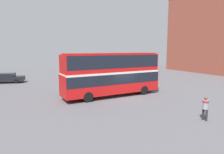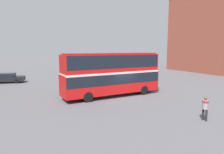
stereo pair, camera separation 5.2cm
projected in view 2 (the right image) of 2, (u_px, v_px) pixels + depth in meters
The scene contains 5 objects.
ground_plane at pixel (123, 97), 21.05m from camera, with size 240.00×240.00×0.00m, color #5B5B60.
double_decker_bus at pixel (112, 72), 21.14m from camera, with size 10.81×3.02×4.59m.
pedestrian_foreground at pixel (205, 106), 13.98m from camera, with size 0.43×0.43×1.72m.
parked_car_kerb_near at pixel (7, 78), 29.85m from camera, with size 4.93×2.90×1.45m.
parked_car_kerb_far at pixel (129, 72), 37.37m from camera, with size 4.30×2.60×1.56m.
Camera 2 is at (-10.09, -17.95, 4.99)m, focal length 32.00 mm.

